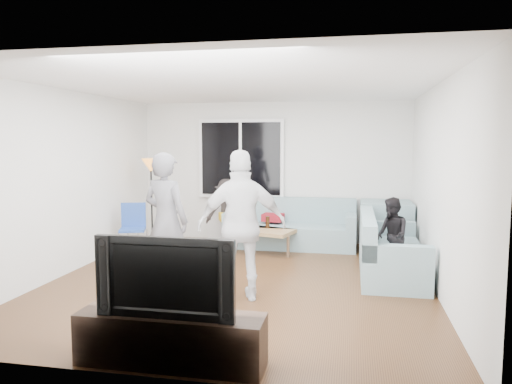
% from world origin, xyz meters
% --- Properties ---
extents(floor, '(5.00, 5.50, 0.04)m').
position_xyz_m(floor, '(0.00, 0.00, -0.02)').
color(floor, '#56351C').
rests_on(floor, ground).
extents(ceiling, '(5.00, 5.50, 0.04)m').
position_xyz_m(ceiling, '(0.00, 0.00, 2.62)').
color(ceiling, white).
rests_on(ceiling, ground).
extents(wall_back, '(5.00, 0.04, 2.60)m').
position_xyz_m(wall_back, '(0.00, 2.77, 1.30)').
color(wall_back, silver).
rests_on(wall_back, ground).
extents(wall_front, '(5.00, 0.04, 2.60)m').
position_xyz_m(wall_front, '(0.00, -2.77, 1.30)').
color(wall_front, silver).
rests_on(wall_front, ground).
extents(wall_left, '(0.04, 5.50, 2.60)m').
position_xyz_m(wall_left, '(-2.52, 0.00, 1.30)').
color(wall_left, silver).
rests_on(wall_left, ground).
extents(wall_right, '(0.04, 5.50, 2.60)m').
position_xyz_m(wall_right, '(2.52, 0.00, 1.30)').
color(wall_right, silver).
rests_on(wall_right, ground).
extents(window_frame, '(1.62, 0.06, 1.47)m').
position_xyz_m(window_frame, '(-0.60, 2.69, 1.55)').
color(window_frame, white).
rests_on(window_frame, wall_back).
extents(window_glass, '(1.50, 0.02, 1.35)m').
position_xyz_m(window_glass, '(-0.60, 2.65, 1.55)').
color(window_glass, black).
rests_on(window_glass, window_frame).
extents(window_mullion, '(0.05, 0.03, 1.35)m').
position_xyz_m(window_mullion, '(-0.60, 2.64, 1.55)').
color(window_mullion, white).
rests_on(window_mullion, window_frame).
extents(radiator, '(1.30, 0.12, 0.62)m').
position_xyz_m(radiator, '(-0.60, 2.65, 0.31)').
color(radiator, silver).
rests_on(radiator, floor).
extents(potted_plant, '(0.23, 0.21, 0.35)m').
position_xyz_m(potted_plant, '(-0.25, 2.62, 0.80)').
color(potted_plant, '#336829').
rests_on(potted_plant, radiator).
extents(vase, '(0.20, 0.20, 0.16)m').
position_xyz_m(vase, '(-0.69, 2.62, 0.70)').
color(vase, white).
rests_on(vase, radiator).
extents(sofa_back_section, '(2.30, 0.85, 0.85)m').
position_xyz_m(sofa_back_section, '(0.39, 2.27, 0.42)').
color(sofa_back_section, gray).
rests_on(sofa_back_section, floor).
extents(sofa_right_section, '(2.00, 0.85, 0.85)m').
position_xyz_m(sofa_right_section, '(2.02, 0.72, 0.42)').
color(sofa_right_section, gray).
rests_on(sofa_right_section, floor).
extents(sofa_corner, '(0.85, 0.85, 0.85)m').
position_xyz_m(sofa_corner, '(2.04, 2.27, 0.42)').
color(sofa_corner, gray).
rests_on(sofa_corner, floor).
extents(cushion_yellow, '(0.48, 0.45, 0.14)m').
position_xyz_m(cushion_yellow, '(-0.71, 2.25, 0.51)').
color(cushion_yellow, yellow).
rests_on(cushion_yellow, sofa_back_section).
extents(cushion_red, '(0.39, 0.34, 0.13)m').
position_xyz_m(cushion_red, '(0.07, 2.33, 0.51)').
color(cushion_red, maroon).
rests_on(cushion_red, sofa_back_section).
extents(coffee_table, '(1.22, 0.88, 0.40)m').
position_xyz_m(coffee_table, '(-0.04, 1.73, 0.20)').
color(coffee_table, tan).
rests_on(coffee_table, floor).
extents(pitcher, '(0.17, 0.17, 0.17)m').
position_xyz_m(pitcher, '(-0.18, 1.63, 0.49)').
color(pitcher, maroon).
rests_on(pitcher, coffee_table).
extents(side_chair, '(0.51, 0.51, 0.86)m').
position_xyz_m(side_chair, '(-2.05, 1.06, 0.43)').
color(side_chair, '#24469D').
rests_on(side_chair, floor).
extents(floor_lamp, '(0.32, 0.32, 1.56)m').
position_xyz_m(floor_lamp, '(-2.05, 1.86, 0.78)').
color(floor_lamp, orange).
rests_on(floor_lamp, floor).
extents(player_left, '(0.73, 0.57, 1.74)m').
position_xyz_m(player_left, '(-0.87, -0.44, 0.87)').
color(player_left, '#525257').
rests_on(player_left, floor).
extents(player_right, '(1.13, 0.72, 1.78)m').
position_xyz_m(player_right, '(0.19, -0.72, 0.89)').
color(player_right, silver).
rests_on(player_right, floor).
extents(spectator_right, '(0.55, 0.63, 1.09)m').
position_xyz_m(spectator_right, '(2.02, 0.80, 0.55)').
color(spectator_right, black).
rests_on(spectator_right, floor).
extents(spectator_back, '(0.84, 0.58, 1.19)m').
position_xyz_m(spectator_back, '(-0.78, 2.30, 0.60)').
color(spectator_back, black).
rests_on(spectator_back, floor).
extents(tv_console, '(1.60, 0.40, 0.44)m').
position_xyz_m(tv_console, '(-0.02, -2.50, 0.22)').
color(tv_console, '#2E2017').
rests_on(tv_console, floor).
extents(television, '(1.18, 0.15, 0.68)m').
position_xyz_m(television, '(-0.02, -2.50, 0.78)').
color(television, black).
rests_on(television, tv_console).
extents(bottle_b, '(0.08, 0.08, 0.23)m').
position_xyz_m(bottle_b, '(-0.18, 1.65, 0.52)').
color(bottle_b, '#348C19').
rests_on(bottle_b, coffee_table).
extents(bottle_a, '(0.07, 0.07, 0.22)m').
position_xyz_m(bottle_a, '(-0.37, 1.81, 0.51)').
color(bottle_a, orange).
rests_on(bottle_a, coffee_table).
extents(bottle_c, '(0.07, 0.07, 0.20)m').
position_xyz_m(bottle_c, '(0.05, 1.85, 0.50)').
color(bottle_c, black).
rests_on(bottle_c, coffee_table).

